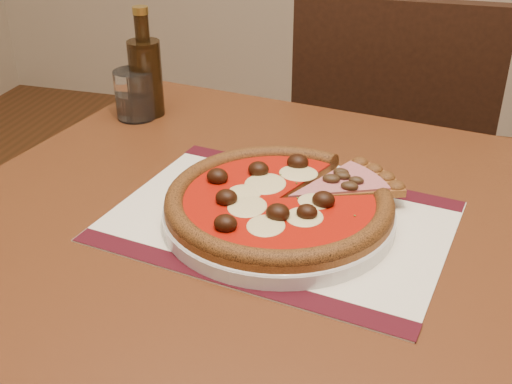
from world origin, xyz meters
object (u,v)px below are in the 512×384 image
at_px(chair_far, 389,156).
at_px(plate, 279,214).
at_px(table, 252,285).
at_px(water_glass, 135,94).
at_px(pizza, 279,201).
at_px(bottle, 146,74).

xyz_separation_m(chair_far, plate, (-0.09, -0.73, 0.25)).
bearing_deg(table, water_glass, 136.37).
distance_m(chair_far, pizza, 0.78).
height_order(chair_far, pizza, chair_far).
xyz_separation_m(table, bottle, (-0.27, 0.29, 0.17)).
bearing_deg(table, chair_far, 80.50).
bearing_deg(water_glass, plate, -39.85).
bearing_deg(pizza, chair_far, 82.97).
xyz_separation_m(chair_far, water_glass, (-0.41, -0.47, 0.28)).
bearing_deg(water_glass, bottle, 54.22).
bearing_deg(water_glass, chair_far, 48.90).
xyz_separation_m(chair_far, bottle, (-0.39, -0.45, 0.31)).
distance_m(plate, water_glass, 0.41).
bearing_deg(chair_far, pizza, 83.13).
bearing_deg(pizza, plate, 46.54).
bearing_deg(pizza, table, -171.01).
distance_m(water_glass, bottle, 0.04).
bearing_deg(plate, table, -170.42).
height_order(table, bottle, bottle).
bearing_deg(table, bottle, 133.01).
bearing_deg(bottle, water_glass, -125.78).
xyz_separation_m(pizza, bottle, (-0.30, 0.28, 0.04)).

